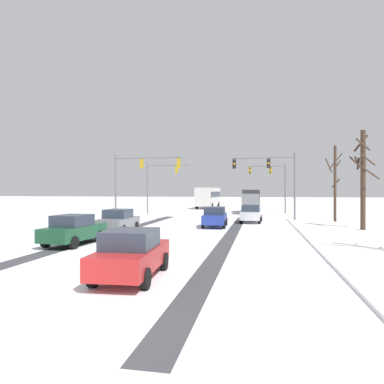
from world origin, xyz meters
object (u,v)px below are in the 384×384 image
(car_grey_third, at_px, (119,221))
(bare_tree_sidewalk_far, at_px, (335,182))
(car_blue_second, at_px, (215,217))
(bare_tree_sidewalk_mid, at_px, (363,177))
(car_red_fifth, at_px, (132,254))
(car_white_lead, at_px, (251,214))
(car_dark_green_fourth, at_px, (74,230))
(traffic_signal_far_right, at_px, (272,178))
(traffic_signal_near_right, at_px, (272,173))
(bus_oncoming, at_px, (208,196))
(box_truck_delivery, at_px, (251,200))
(traffic_signal_far_left, at_px, (159,179))
(traffic_signal_near_left, at_px, (139,173))

(car_grey_third, bearing_deg, bare_tree_sidewalk_far, 34.56)
(car_blue_second, relative_size, bare_tree_sidewalk_mid, 0.56)
(car_red_fifth, bearing_deg, bare_tree_sidewalk_far, 64.48)
(car_white_lead, xyz_separation_m, car_dark_green_fourth, (-9.10, -15.03, 0.00))
(car_blue_second, bearing_deg, bare_tree_sidewalk_mid, 0.36)
(traffic_signal_far_right, distance_m, traffic_signal_near_right, 11.80)
(car_grey_third, xyz_separation_m, bus_oncoming, (1.30, 34.83, 1.18))
(box_truck_delivery, relative_size, bare_tree_sidewalk_mid, 1.00)
(car_grey_third, bearing_deg, traffic_signal_near_right, 46.85)
(bus_oncoming, relative_size, box_truck_delivery, 1.50)
(car_grey_third, bearing_deg, traffic_signal_far_left, 98.27)
(traffic_signal_far_right, relative_size, bare_tree_sidewalk_mid, 0.88)
(traffic_signal_near_left, height_order, car_white_lead, traffic_signal_near_left)
(car_white_lead, height_order, car_dark_green_fourth, same)
(bare_tree_sidewalk_far, bearing_deg, car_grey_third, -145.44)
(car_grey_third, height_order, bare_tree_sidewalk_far, bare_tree_sidewalk_far)
(box_truck_delivery, bearing_deg, traffic_signal_near_left, -128.38)
(traffic_signal_near_right, bearing_deg, car_white_lead, -130.80)
(traffic_signal_near_right, relative_size, car_white_lead, 1.55)
(traffic_signal_near_right, height_order, car_grey_third, traffic_signal_near_right)
(bare_tree_sidewalk_mid, height_order, bare_tree_sidewalk_far, bare_tree_sidewalk_mid)
(traffic_signal_near_left, relative_size, car_red_fifth, 1.62)
(traffic_signal_near_left, distance_m, traffic_signal_far_right, 19.18)
(traffic_signal_far_left, bearing_deg, traffic_signal_near_left, -84.93)
(traffic_signal_far_right, height_order, box_truck_delivery, traffic_signal_far_right)
(car_white_lead, bearing_deg, bus_oncoming, 106.67)
(traffic_signal_far_left, relative_size, car_blue_second, 1.56)
(traffic_signal_near_left, xyz_separation_m, bus_oncoming, (3.25, 25.30, -2.68))
(car_white_lead, bearing_deg, box_truck_delivery, 91.26)
(traffic_signal_near_right, xyz_separation_m, car_dark_green_fourth, (-11.01, -17.25, -3.83))
(car_grey_third, distance_m, bare_tree_sidewalk_mid, 18.15)
(car_blue_second, relative_size, box_truck_delivery, 0.56)
(traffic_signal_near_left, relative_size, traffic_signal_near_right, 1.04)
(bus_oncoming, relative_size, bare_tree_sidewalk_mid, 1.49)
(traffic_signal_far_left, bearing_deg, bare_tree_sidewalk_far, -22.65)
(traffic_signal_far_right, bearing_deg, traffic_signal_near_left, -133.84)
(car_grey_third, height_order, box_truck_delivery, box_truck_delivery)
(bare_tree_sidewalk_mid, bearing_deg, car_grey_third, -164.07)
(car_red_fifth, bearing_deg, traffic_signal_near_right, 77.04)
(car_red_fifth, height_order, bare_tree_sidewalk_mid, bare_tree_sidewalk_mid)
(traffic_signal_far_left, xyz_separation_m, bus_oncoming, (4.13, 15.34, -2.40))
(traffic_signal_far_left, height_order, bus_oncoming, traffic_signal_far_left)
(box_truck_delivery, height_order, bare_tree_sidewalk_mid, bare_tree_sidewalk_mid)
(traffic_signal_far_left, height_order, traffic_signal_near_right, same)
(traffic_signal_near_left, distance_m, bare_tree_sidewalk_far, 18.61)
(traffic_signal_far_left, bearing_deg, car_dark_green_fourth, -83.96)
(traffic_signal_far_left, distance_m, traffic_signal_near_right, 15.80)
(traffic_signal_far_right, bearing_deg, car_red_fifth, -99.48)
(car_white_lead, bearing_deg, traffic_signal_far_right, 80.24)
(car_red_fifth, xyz_separation_m, bare_tree_sidewalk_mid, (11.73, 16.74, 3.14))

